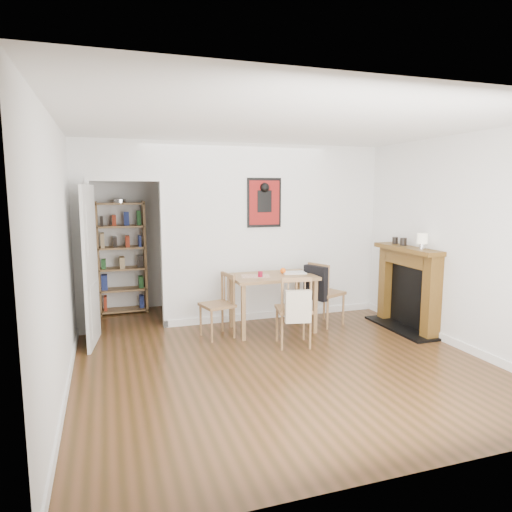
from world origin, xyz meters
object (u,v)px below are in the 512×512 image
object	(u,v)px
fireplace	(409,285)
ceramic_jar_a	(403,242)
mantel_lamp	(422,240)
chair_left	(217,306)
chair_right	(325,293)
dining_table	(272,282)
bookshelf	(122,258)
chair_front	(294,310)
red_glass	(260,274)
orange_fruit	(283,271)
notebook	(294,273)
ceramic_jar_b	(395,240)

from	to	relation	value
fireplace	ceramic_jar_a	size ratio (longest dim) A/B	11.47
fireplace	mantel_lamp	xyz separation A→B (m)	(-0.06, -0.31, 0.68)
chair_left	chair_right	size ratio (longest dim) A/B	0.93
dining_table	bookshelf	world-z (taller)	bookshelf
dining_table	mantel_lamp	bearing A→B (deg)	-24.88
dining_table	bookshelf	bearing A→B (deg)	139.51
chair_front	red_glass	xyz separation A→B (m)	(-0.23, 0.60, 0.36)
orange_fruit	ceramic_jar_a	distance (m)	1.74
chair_right	notebook	world-z (taller)	chair_right
mantel_lamp	red_glass	bearing A→B (deg)	159.43
bookshelf	notebook	xyz separation A→B (m)	(2.26, -1.59, -0.08)
ceramic_jar_a	mantel_lamp	bearing A→B (deg)	-95.62
mantel_lamp	chair_front	bearing A→B (deg)	175.17
fireplace	mantel_lamp	size ratio (longest dim) A/B	5.81
ceramic_jar_a	notebook	bearing A→B (deg)	164.23
ceramic_jar_a	red_glass	bearing A→B (deg)	171.90
bookshelf	fireplace	size ratio (longest dim) A/B	1.41
orange_fruit	bookshelf	bearing A→B (deg)	143.31
mantel_lamp	ceramic_jar_a	size ratio (longest dim) A/B	1.98
red_glass	chair_left	bearing A→B (deg)	177.40
chair_left	mantel_lamp	size ratio (longest dim) A/B	3.94
chair_right	chair_front	world-z (taller)	chair_right
chair_right	notebook	size ratio (longest dim) A/B	2.92
chair_right	ceramic_jar_b	size ratio (longest dim) A/B	9.12
dining_table	orange_fruit	distance (m)	0.24
orange_fruit	mantel_lamp	distance (m)	1.89
chair_left	red_glass	bearing A→B (deg)	-2.60
orange_fruit	mantel_lamp	xyz separation A→B (m)	(1.59, -0.90, 0.48)
ceramic_jar_a	dining_table	bearing A→B (deg)	168.54
ceramic_jar_a	bookshelf	bearing A→B (deg)	151.78
fireplace	mantel_lamp	distance (m)	0.75
chair_front	mantel_lamp	xyz separation A→B (m)	(1.75, -0.15, 0.83)
fireplace	orange_fruit	size ratio (longest dim) A/B	15.48
chair_front	fireplace	size ratio (longest dim) A/B	0.72
mantel_lamp	chair_right	bearing A→B (deg)	139.45
orange_fruit	ceramic_jar_a	bearing A→B (deg)	-15.07
bookshelf	fireplace	distance (m)	4.34
fireplace	notebook	bearing A→B (deg)	159.51
chair_front	ceramic_jar_b	bearing A→B (deg)	16.05
dining_table	notebook	world-z (taller)	notebook
fireplace	ceramic_jar_a	distance (m)	0.62
chair_left	chair_front	xyz separation A→B (m)	(0.83, -0.62, 0.03)
chair_left	ceramic_jar_b	world-z (taller)	ceramic_jar_b
chair_front	ceramic_jar_b	size ratio (longest dim) A/B	8.99
fireplace	red_glass	distance (m)	2.10
chair_right	bookshelf	world-z (taller)	bookshelf
dining_table	notebook	distance (m)	0.36
dining_table	ceramic_jar_b	distance (m)	1.92
chair_right	chair_front	bearing A→B (deg)	-138.91
chair_front	fireplace	world-z (taller)	fireplace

